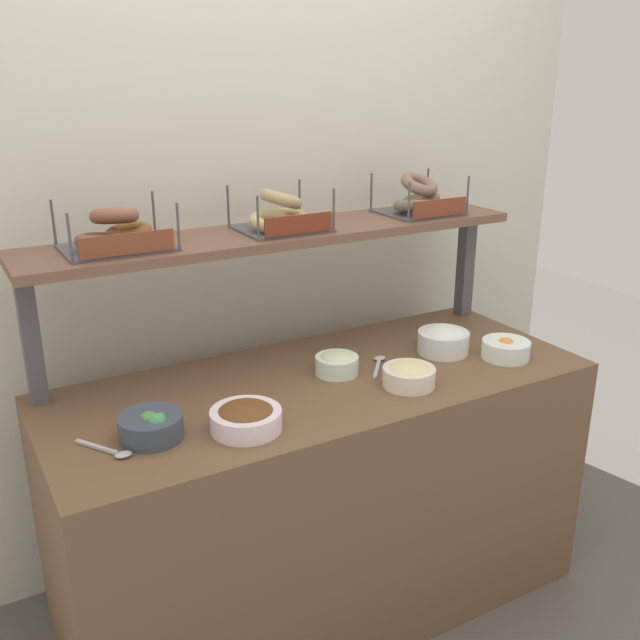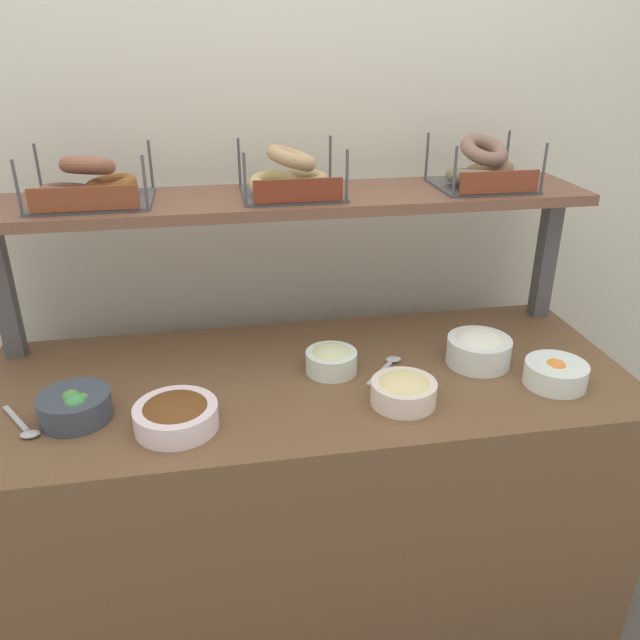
{
  "view_description": "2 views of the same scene",
  "coord_description": "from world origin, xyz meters",
  "px_view_note": "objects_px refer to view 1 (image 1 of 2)",
  "views": [
    {
      "loc": [
        -1.02,
        -1.78,
        1.78
      ],
      "look_at": [
        0.02,
        0.06,
        1.03
      ],
      "focal_mm": 39.94,
      "sensor_mm": 36.0,
      "label": 1
    },
    {
      "loc": [
        -0.23,
        -1.48,
        1.7
      ],
      "look_at": [
        0.04,
        0.03,
        1.0
      ],
      "focal_mm": 35.78,
      "sensor_mm": 36.0,
      "label": 2
    }
  ],
  "objects_px": {
    "bowl_scallion_spread": "(337,363)",
    "serving_spoon_by_edge": "(111,451)",
    "bowl_cream_cheese": "(443,340)",
    "serving_spoon_near_plate": "(379,363)",
    "bagel_basket_sesame": "(280,216)",
    "bowl_chocolate_spread": "(246,418)",
    "bowl_fruit_salad": "(506,349)",
    "bowl_veggie_mix": "(151,426)",
    "bagel_basket_cinnamon_raisin": "(116,234)",
    "bowl_egg_salad": "(409,375)",
    "bagel_basket_poppy": "(419,200)"
  },
  "relations": [
    {
      "from": "serving_spoon_near_plate",
      "to": "bagel_basket_poppy",
      "type": "xyz_separation_m",
      "value": [
        0.33,
        0.26,
        0.47
      ]
    },
    {
      "from": "bagel_basket_poppy",
      "to": "bowl_cream_cheese",
      "type": "bearing_deg",
      "value": -105.72
    },
    {
      "from": "bowl_cream_cheese",
      "to": "bagel_basket_sesame",
      "type": "bearing_deg",
      "value": 150.42
    },
    {
      "from": "bowl_egg_salad",
      "to": "bowl_veggie_mix",
      "type": "bearing_deg",
      "value": 175.09
    },
    {
      "from": "bowl_chocolate_spread",
      "to": "bowl_veggie_mix",
      "type": "xyz_separation_m",
      "value": [
        -0.24,
        0.08,
        0.0
      ]
    },
    {
      "from": "bowl_veggie_mix",
      "to": "bagel_basket_cinnamon_raisin",
      "type": "xyz_separation_m",
      "value": [
        0.04,
        0.37,
        0.44
      ]
    },
    {
      "from": "bowl_chocolate_spread",
      "to": "bowl_cream_cheese",
      "type": "distance_m",
      "value": 0.84
    },
    {
      "from": "bowl_veggie_mix",
      "to": "bowl_fruit_salad",
      "type": "height_order",
      "value": "bowl_veggie_mix"
    },
    {
      "from": "bowl_egg_salad",
      "to": "serving_spoon_near_plate",
      "type": "bearing_deg",
      "value": 86.78
    },
    {
      "from": "bowl_fruit_salad",
      "to": "bagel_basket_sesame",
      "type": "height_order",
      "value": "bagel_basket_sesame"
    },
    {
      "from": "bowl_scallion_spread",
      "to": "bowl_veggie_mix",
      "type": "xyz_separation_m",
      "value": [
        -0.65,
        -0.12,
        -0.0
      ]
    },
    {
      "from": "bowl_cream_cheese",
      "to": "bagel_basket_cinnamon_raisin",
      "type": "distance_m",
      "value": 1.13
    },
    {
      "from": "bowl_scallion_spread",
      "to": "serving_spoon_by_edge",
      "type": "distance_m",
      "value": 0.77
    },
    {
      "from": "bowl_veggie_mix",
      "to": "serving_spoon_near_plate",
      "type": "xyz_separation_m",
      "value": [
        0.8,
        0.11,
        -0.03
      ]
    },
    {
      "from": "bowl_scallion_spread",
      "to": "bowl_fruit_salad",
      "type": "distance_m",
      "value": 0.59
    },
    {
      "from": "bowl_veggie_mix",
      "to": "bowl_egg_salad",
      "type": "xyz_separation_m",
      "value": [
        0.79,
        -0.07,
        0.0
      ]
    },
    {
      "from": "bowl_scallion_spread",
      "to": "serving_spoon_by_edge",
      "type": "bearing_deg",
      "value": -169.04
    },
    {
      "from": "bowl_chocolate_spread",
      "to": "bagel_basket_sesame",
      "type": "height_order",
      "value": "bagel_basket_sesame"
    },
    {
      "from": "serving_spoon_by_edge",
      "to": "bagel_basket_cinnamon_raisin",
      "type": "distance_m",
      "value": 0.64
    },
    {
      "from": "bagel_basket_sesame",
      "to": "bagel_basket_poppy",
      "type": "height_order",
      "value": "bagel_basket_poppy"
    },
    {
      "from": "bowl_chocolate_spread",
      "to": "bowl_egg_salad",
      "type": "bearing_deg",
      "value": 1.07
    },
    {
      "from": "bowl_cream_cheese",
      "to": "bowl_chocolate_spread",
      "type": "bearing_deg",
      "value": -168.12
    },
    {
      "from": "bowl_fruit_salad",
      "to": "bagel_basket_sesame",
      "type": "relative_size",
      "value": 0.59
    },
    {
      "from": "bowl_cream_cheese",
      "to": "serving_spoon_near_plate",
      "type": "relative_size",
      "value": 1.24
    },
    {
      "from": "bowl_chocolate_spread",
      "to": "bowl_egg_salad",
      "type": "relative_size",
      "value": 1.2
    },
    {
      "from": "bowl_egg_salad",
      "to": "bowl_fruit_salad",
      "type": "xyz_separation_m",
      "value": [
        0.42,
        0.02,
        -0.0
      ]
    },
    {
      "from": "serving_spoon_near_plate",
      "to": "bagel_basket_cinnamon_raisin",
      "type": "xyz_separation_m",
      "value": [
        -0.76,
        0.26,
        0.47
      ]
    },
    {
      "from": "bowl_scallion_spread",
      "to": "serving_spoon_by_edge",
      "type": "height_order",
      "value": "bowl_scallion_spread"
    },
    {
      "from": "bowl_scallion_spread",
      "to": "serving_spoon_near_plate",
      "type": "height_order",
      "value": "bowl_scallion_spread"
    },
    {
      "from": "bowl_egg_salad",
      "to": "bagel_basket_poppy",
      "type": "height_order",
      "value": "bagel_basket_poppy"
    },
    {
      "from": "bowl_veggie_mix",
      "to": "bagel_basket_cinnamon_raisin",
      "type": "distance_m",
      "value": 0.58
    },
    {
      "from": "bowl_veggie_mix",
      "to": "serving_spoon_near_plate",
      "type": "bearing_deg",
      "value": 7.98
    },
    {
      "from": "bagel_basket_sesame",
      "to": "bagel_basket_cinnamon_raisin",
      "type": "bearing_deg",
      "value": 179.33
    },
    {
      "from": "bowl_veggie_mix",
      "to": "bagel_basket_sesame",
      "type": "distance_m",
      "value": 0.81
    },
    {
      "from": "serving_spoon_near_plate",
      "to": "bagel_basket_poppy",
      "type": "height_order",
      "value": "bagel_basket_poppy"
    },
    {
      "from": "serving_spoon_by_edge",
      "to": "bagel_basket_cinnamon_raisin",
      "type": "bearing_deg",
      "value": 68.2
    },
    {
      "from": "bowl_chocolate_spread",
      "to": "bowl_fruit_salad",
      "type": "xyz_separation_m",
      "value": [
        0.97,
        0.03,
        -0.0
      ]
    },
    {
      "from": "serving_spoon_near_plate",
      "to": "bowl_cream_cheese",
      "type": "bearing_deg",
      "value": -4.12
    },
    {
      "from": "bagel_basket_cinnamon_raisin",
      "to": "bowl_chocolate_spread",
      "type": "bearing_deg",
      "value": -66.9
    },
    {
      "from": "serving_spoon_by_edge",
      "to": "bowl_veggie_mix",
      "type": "bearing_deg",
      "value": 12.57
    },
    {
      "from": "bowl_chocolate_spread",
      "to": "bowl_fruit_salad",
      "type": "distance_m",
      "value": 0.97
    },
    {
      "from": "bowl_scallion_spread",
      "to": "bagel_basket_sesame",
      "type": "bearing_deg",
      "value": 105.97
    },
    {
      "from": "bowl_veggie_mix",
      "to": "bowl_chocolate_spread",
      "type": "bearing_deg",
      "value": -18.24
    },
    {
      "from": "serving_spoon_by_edge",
      "to": "bagel_basket_cinnamon_raisin",
      "type": "relative_size",
      "value": 0.5
    },
    {
      "from": "bowl_cream_cheese",
      "to": "bagel_basket_sesame",
      "type": "relative_size",
      "value": 0.64
    },
    {
      "from": "serving_spoon_near_plate",
      "to": "serving_spoon_by_edge",
      "type": "distance_m",
      "value": 0.93
    },
    {
      "from": "bowl_cream_cheese",
      "to": "bagel_basket_cinnamon_raisin",
      "type": "relative_size",
      "value": 0.57
    },
    {
      "from": "bowl_chocolate_spread",
      "to": "bagel_basket_poppy",
      "type": "relative_size",
      "value": 0.69
    },
    {
      "from": "bagel_basket_poppy",
      "to": "serving_spoon_by_edge",
      "type": "bearing_deg",
      "value": -162.5
    },
    {
      "from": "bowl_veggie_mix",
      "to": "bagel_basket_poppy",
      "type": "relative_size",
      "value": 0.6
    }
  ]
}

